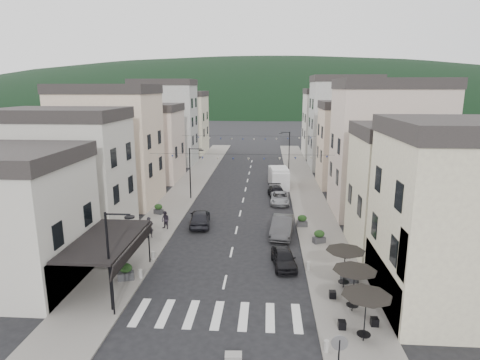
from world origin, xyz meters
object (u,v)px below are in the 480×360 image
object	(u,v)px
parked_car_d	(277,193)
parked_car_c	(280,198)
parked_car_a	(284,258)
parked_car_b	(282,226)
pedestrian_a	(149,227)
pedestrian_b	(165,220)
delivery_van	(279,177)
parked_car_e	(200,218)

from	to	relation	value
parked_car_d	parked_car_c	bearing A→B (deg)	-90.64
parked_car_a	parked_car_c	size ratio (longest dim) A/B	0.88
parked_car_b	pedestrian_a	size ratio (longest dim) A/B	2.76
parked_car_b	pedestrian_b	world-z (taller)	pedestrian_b
parked_car_a	parked_car_c	distance (m)	16.30
parked_car_a	parked_car_b	bearing A→B (deg)	82.28
parked_car_c	delivery_van	world-z (taller)	delivery_van
parked_car_b	parked_car_d	xyz separation A→B (m)	(-0.20, 12.20, -0.18)
parked_car_d	pedestrian_b	world-z (taller)	pedestrian_b
parked_car_e	pedestrian_a	world-z (taller)	pedestrian_a
parked_car_a	parked_car_b	size ratio (longest dim) A/B	0.78
parked_car_e	pedestrian_b	bearing A→B (deg)	19.36
parked_car_d	delivery_van	bearing A→B (deg)	79.44
parked_car_b	parked_car_e	distance (m)	7.87
parked_car_a	delivery_van	size ratio (longest dim) A/B	0.69
parked_car_b	delivery_van	bearing A→B (deg)	97.01
parked_car_c	pedestrian_a	world-z (taller)	pedestrian_a
parked_car_b	parked_car_c	distance (m)	10.00
pedestrian_a	parked_car_d	bearing A→B (deg)	24.25
parked_car_c	parked_car_d	bearing A→B (deg)	97.46
parked_car_a	parked_car_b	world-z (taller)	parked_car_b
parked_car_e	pedestrian_b	xyz separation A→B (m)	(-2.91, -1.45, 0.16)
parked_car_b	parked_car_d	size ratio (longest dim) A/B	1.12
parked_car_c	parked_car_d	xyz separation A→B (m)	(-0.26, 2.20, 0.04)
parked_car_b	pedestrian_b	bearing A→B (deg)	-175.78
parked_car_b	parked_car_d	world-z (taller)	parked_car_b
parked_car_c	pedestrian_a	size ratio (longest dim) A/B	2.43
parked_car_d	pedestrian_a	bearing A→B (deg)	-136.05
parked_car_a	parked_car_e	bearing A→B (deg)	125.25
parked_car_a	pedestrian_a	bearing A→B (deg)	150.78
parked_car_a	parked_car_c	world-z (taller)	parked_car_a
parked_car_d	delivery_van	distance (m)	5.54
parked_car_d	delivery_van	xyz separation A→B (m)	(0.31, 5.49, 0.64)
delivery_van	pedestrian_a	world-z (taller)	delivery_van
parked_car_b	parked_car_c	world-z (taller)	parked_car_b
delivery_van	pedestrian_b	distance (m)	20.15
parked_car_c	delivery_van	distance (m)	7.73
parked_car_e	delivery_van	size ratio (longest dim) A/B	0.81
parked_car_a	pedestrian_b	world-z (taller)	pedestrian_b
delivery_van	parked_car_d	bearing A→B (deg)	-98.36
pedestrian_a	parked_car_a	bearing A→B (deg)	-49.45
delivery_van	parked_car_c	bearing A→B (deg)	-95.52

